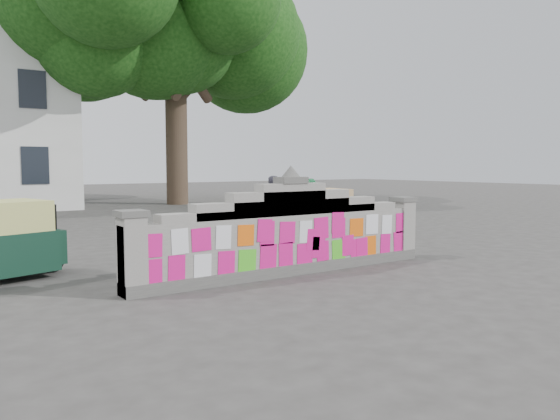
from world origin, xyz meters
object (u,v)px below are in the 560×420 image
(pedestrian, at_px, (311,214))
(rickshaw_right, at_px, (307,215))
(cyclist_bike, at_px, (275,236))
(cyclist_rider, at_px, (275,222))

(pedestrian, xyz_separation_m, rickshaw_right, (0.49, 0.77, -0.12))
(cyclist_bike, height_order, pedestrian, pedestrian)
(rickshaw_right, bearing_deg, cyclist_bike, 39.95)
(cyclist_rider, xyz_separation_m, pedestrian, (1.31, 0.38, 0.08))
(cyclist_bike, bearing_deg, rickshaw_right, -39.19)
(cyclist_bike, height_order, rickshaw_right, rickshaw_right)
(pedestrian, bearing_deg, cyclist_bike, -116.77)
(cyclist_rider, height_order, rickshaw_right, cyclist_rider)
(cyclist_rider, xyz_separation_m, rickshaw_right, (1.80, 1.16, -0.04))
(pedestrian, relative_size, rickshaw_right, 0.66)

